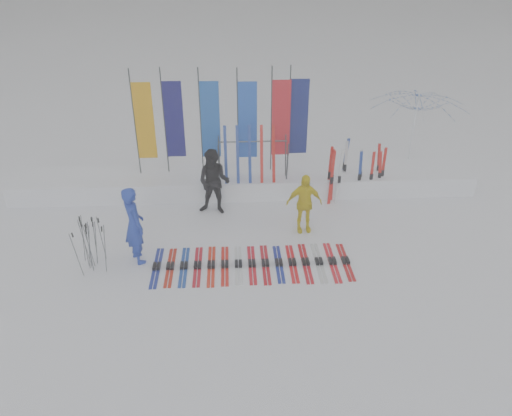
{
  "coord_description": "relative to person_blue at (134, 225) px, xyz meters",
  "views": [
    {
      "loc": [
        -0.39,
        -9.39,
        7.01
      ],
      "look_at": [
        0.2,
        1.6,
        1.0
      ],
      "focal_mm": 35.0,
      "sensor_mm": 36.0,
      "label": 1
    }
  ],
  "objects": [
    {
      "name": "person_yellow",
      "position": [
        4.23,
        1.19,
        -0.17
      ],
      "size": [
        0.98,
        0.46,
        1.64
      ],
      "primitive_type": "imported",
      "rotation": [
        0.0,
        0.0,
        0.06
      ],
      "color": "yellow",
      "rests_on": "ground"
    },
    {
      "name": "upright_skis",
      "position": [
        6.01,
        3.15,
        -0.19
      ],
      "size": [
        1.75,
        1.1,
        1.68
      ],
      "color": "red",
      "rests_on": "ground"
    },
    {
      "name": "person_black",
      "position": [
        1.84,
        2.32,
        -0.03
      ],
      "size": [
        1.07,
        0.92,
        1.91
      ],
      "primitive_type": "imported",
      "rotation": [
        0.0,
        0.0,
        -0.23
      ],
      "color": "black",
      "rests_on": "ground"
    },
    {
      "name": "snow_bank",
      "position": [
        2.73,
        3.67,
        -0.69
      ],
      "size": [
        14.0,
        1.6,
        0.6
      ],
      "primitive_type": "cube",
      "color": "white",
      "rests_on": "ground"
    },
    {
      "name": "ski_rack",
      "position": [
        2.98,
        3.27,
        0.4
      ],
      "size": [
        2.04,
        0.8,
        1.23
      ],
      "color": "#383A3F",
      "rests_on": "ground"
    },
    {
      "name": "feather_flags",
      "position": [
        2.2,
        3.88,
        1.26
      ],
      "size": [
        5.14,
        0.27,
        3.2
      ],
      "color": "#383A3F",
      "rests_on": "ground"
    },
    {
      "name": "tent_canopy",
      "position": [
        8.26,
        4.7,
        0.42
      ],
      "size": [
        3.44,
        3.49,
        2.82
      ],
      "primitive_type": "imported",
      "rotation": [
        0.0,
        0.0,
        -0.13
      ],
      "color": "white",
      "rests_on": "ground"
    },
    {
      "name": "person_blue",
      "position": [
        0.0,
        0.0,
        0.0
      ],
      "size": [
        0.77,
        0.86,
        1.97
      ],
      "primitive_type": "imported",
      "rotation": [
        0.0,
        0.0,
        2.09
      ],
      "color": "#1B32A1",
      "rests_on": "ground"
    },
    {
      "name": "pole_cluster",
      "position": [
        -1.04,
        -0.2,
        -0.38
      ],
      "size": [
        0.72,
        0.95,
        1.26
      ],
      "color": "#595B60",
      "rests_on": "ground"
    },
    {
      "name": "ski_row",
      "position": [
        2.78,
        -0.38,
        -0.95
      ],
      "size": [
        4.76,
        1.7,
        0.07
      ],
      "color": "navy",
      "rests_on": "ground"
    },
    {
      "name": "ground",
      "position": [
        2.73,
        -0.93,
        -0.99
      ],
      "size": [
        120.0,
        120.0,
        0.0
      ],
      "primitive_type": "plane",
      "color": "white",
      "rests_on": "ground"
    }
  ]
}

